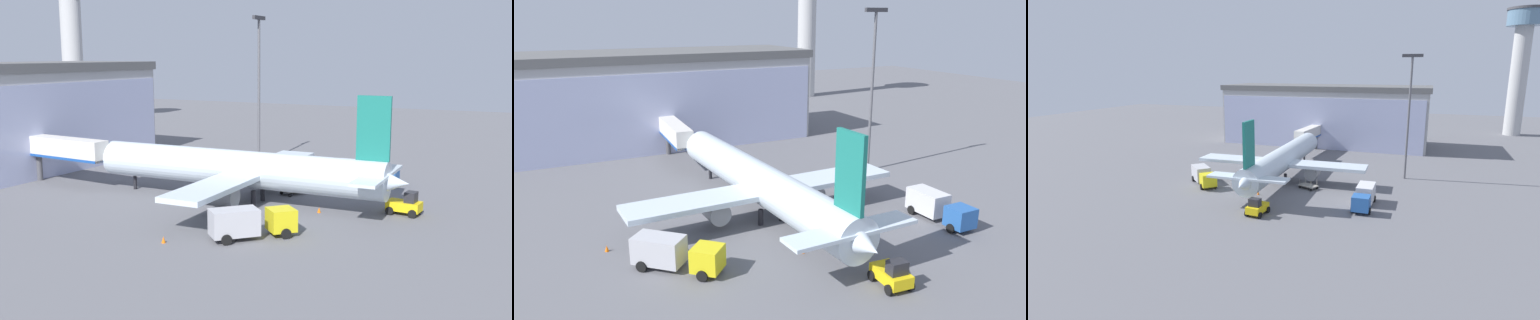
{
  "view_description": "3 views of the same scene",
  "coord_description": "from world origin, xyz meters",
  "views": [
    {
      "loc": [
        -53.01,
        -25.01,
        15.28
      ],
      "look_at": [
        3.85,
        3.21,
        4.08
      ],
      "focal_mm": 42.0,
      "sensor_mm": 36.0,
      "label": 1
    },
    {
      "loc": [
        -19.82,
        -38.13,
        19.43
      ],
      "look_at": [
        3.31,
        5.72,
        5.09
      ],
      "focal_mm": 35.0,
      "sensor_mm": 36.0,
      "label": 2
    },
    {
      "loc": [
        22.6,
        -57.05,
        18.01
      ],
      "look_at": [
        1.16,
        4.85,
        3.1
      ],
      "focal_mm": 28.0,
      "sensor_mm": 36.0,
      "label": 3
    }
  ],
  "objects": [
    {
      "name": "ground",
      "position": [
        0.0,
        0.0,
        0.0
      ],
      "size": [
        240.0,
        240.0,
        0.0
      ],
      "primitive_type": "plane",
      "color": "slate"
    },
    {
      "name": "terminal_building",
      "position": [
        -0.0,
        39.34,
        7.12
      ],
      "size": [
        49.39,
        17.41,
        14.24
      ],
      "rotation": [
        0.0,
        0.0,
        -0.02
      ],
      "color": "#A1A1A1",
      "rests_on": "ground"
    },
    {
      "name": "jet_bridge",
      "position": [
        -0.49,
        26.49,
        4.23
      ],
      "size": [
        3.22,
        12.42,
        5.6
      ],
      "rotation": [
        0.0,
        0.0,
        1.49
      ],
      "color": "silver",
      "rests_on": "ground"
    },
    {
      "name": "control_tower",
      "position": [
        46.72,
        68.78,
        21.35
      ],
      "size": [
        9.38,
        9.38,
        33.9
      ],
      "color": "#B3B3B3",
      "rests_on": "ground"
    },
    {
      "name": "apron_light_mast",
      "position": [
        20.55,
        11.07,
        11.97
      ],
      "size": [
        3.2,
        0.4,
        20.39
      ],
      "color": "#59595E",
      "rests_on": "ground"
    },
    {
      "name": "airplane",
      "position": [
        1.3,
        3.72,
        3.46
      ],
      "size": [
        27.9,
        35.64,
        11.54
      ],
      "rotation": [
        0.0,
        0.0,
        1.59
      ],
      "color": "silver",
      "rests_on": "ground"
    },
    {
      "name": "catering_truck",
      "position": [
        -9.82,
        -2.98,
        1.47
      ],
      "size": [
        6.74,
        6.69,
        2.65
      ],
      "rotation": [
        0.0,
        0.0,
        5.51
      ],
      "color": "yellow",
      "rests_on": "ground"
    },
    {
      "name": "fuel_truck",
      "position": [
        16.08,
        -5.38,
        1.47
      ],
      "size": [
        2.55,
        7.32,
        2.65
      ],
      "rotation": [
        0.0,
        0.0,
        4.7
      ],
      "color": "#2659A5",
      "rests_on": "ground"
    },
    {
      "name": "baggage_cart",
      "position": [
        6.8,
        0.04,
        0.5
      ],
      "size": [
        3.21,
        2.61,
        1.5
      ],
      "rotation": [
        0.0,
        0.0,
        5.86
      ],
      "color": "#9E998C",
      "rests_on": "ground"
    },
    {
      "name": "pushback_tug",
      "position": [
        3.72,
        -12.98,
        0.97
      ],
      "size": [
        2.44,
        3.36,
        2.3
      ],
      "rotation": [
        0.0,
        0.0,
        1.47
      ],
      "color": "yellow",
      "rests_on": "ground"
    },
    {
      "name": "safety_cone_nose",
      "position": [
        0.67,
        -5.27,
        0.28
      ],
      "size": [
        0.36,
        0.36,
        0.55
      ],
      "primitive_type": "cone",
      "color": "orange",
      "rests_on": "ground"
    },
    {
      "name": "safety_cone_wingtip",
      "position": [
        -14.05,
        2.83,
        0.28
      ],
      "size": [
        0.36,
        0.36,
        0.55
      ],
      "primitive_type": "cone",
      "color": "orange",
      "rests_on": "ground"
    }
  ]
}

